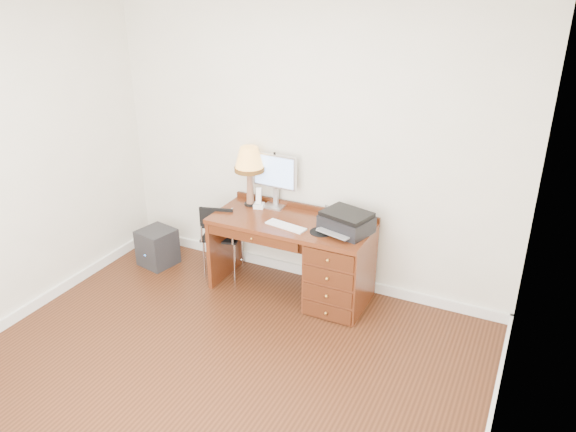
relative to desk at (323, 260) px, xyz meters
The scene contains 12 objects.
ground 1.50m from the desk, 102.93° to the right, with size 4.00×4.00×0.00m, color #35190C.
room_shell 0.91m from the desk, 112.63° to the right, with size 4.00×4.00×4.00m.
desk is the anchor object (origin of this frame).
monitor 0.94m from the desk, 158.77° to the left, with size 0.46×0.16×0.53m.
keyboard 0.49m from the desk, 155.83° to the right, with size 0.39×0.11×0.01m, color white.
mouse_pad 0.37m from the desk, 80.22° to the right, with size 0.21×0.21×0.04m.
printer 0.48m from the desk, ahead, with size 0.49×0.43×0.19m.
leg_lamp 1.15m from the desk, 169.16° to the left, with size 0.29×0.29×0.59m.
phone 0.85m from the desk, 169.43° to the left, with size 0.12×0.12×0.20m.
pen_cup 0.41m from the desk, 104.97° to the left, with size 0.08×0.08×0.10m, color black.
chair 1.12m from the desk, behind, with size 0.46×0.46×0.78m.
equipment_box 1.84m from the desk, behind, with size 0.33×0.33×0.39m, color black.
Camera 1 is at (2.01, -2.83, 2.91)m, focal length 35.00 mm.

